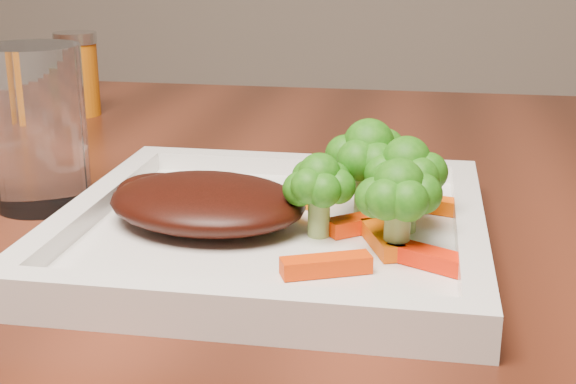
% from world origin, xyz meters
% --- Properties ---
extents(plate, '(0.27, 0.27, 0.01)m').
position_xyz_m(plate, '(0.38, -0.06, 0.76)').
color(plate, white).
rests_on(plate, dining_table).
extents(steak, '(0.15, 0.13, 0.03)m').
position_xyz_m(steak, '(0.34, -0.06, 0.78)').
color(steak, black).
rests_on(steak, plate).
extents(broccoli_0, '(0.07, 0.07, 0.07)m').
position_xyz_m(broccoli_0, '(0.44, -0.03, 0.80)').
color(broccoli_0, '#307213').
rests_on(broccoli_0, plate).
extents(broccoli_1, '(0.08, 0.08, 0.06)m').
position_xyz_m(broccoli_1, '(0.47, -0.05, 0.79)').
color(broccoli_1, '#137517').
rests_on(broccoli_1, plate).
extents(broccoli_2, '(0.06, 0.06, 0.06)m').
position_xyz_m(broccoli_2, '(0.46, -0.09, 0.79)').
color(broccoli_2, '#356B11').
rests_on(broccoli_2, plate).
extents(broccoli_3, '(0.07, 0.07, 0.06)m').
position_xyz_m(broccoli_3, '(0.41, -0.07, 0.79)').
color(broccoli_3, '#106311').
rests_on(broccoli_3, plate).
extents(carrot_0, '(0.05, 0.03, 0.01)m').
position_xyz_m(carrot_0, '(0.42, -0.12, 0.77)').
color(carrot_0, '#DE3603').
rests_on(carrot_0, plate).
extents(carrot_1, '(0.06, 0.04, 0.01)m').
position_xyz_m(carrot_1, '(0.48, -0.11, 0.77)').
color(carrot_1, red).
rests_on(carrot_1, plate).
extents(carrot_3, '(0.05, 0.03, 0.01)m').
position_xyz_m(carrot_3, '(0.49, -0.01, 0.77)').
color(carrot_3, '#FF5604').
rests_on(carrot_3, plate).
extents(carrot_4, '(0.03, 0.05, 0.01)m').
position_xyz_m(carrot_4, '(0.41, 0.01, 0.77)').
color(carrot_4, '#FF7004').
rests_on(carrot_4, plate).
extents(carrot_5, '(0.03, 0.05, 0.01)m').
position_xyz_m(carrot_5, '(0.45, -0.08, 0.77)').
color(carrot_5, '#D54F03').
rests_on(carrot_5, plate).
extents(carrot_6, '(0.05, 0.05, 0.01)m').
position_xyz_m(carrot_6, '(0.44, -0.05, 0.77)').
color(carrot_6, '#F23503').
rests_on(carrot_6, plate).
extents(spice_shaker, '(0.05, 0.05, 0.09)m').
position_xyz_m(spice_shaker, '(0.09, 0.29, 0.80)').
color(spice_shaker, '#BF610A').
rests_on(spice_shaker, dining_table).
extents(drinking_glass, '(0.09, 0.09, 0.12)m').
position_xyz_m(drinking_glass, '(0.20, -0.01, 0.81)').
color(drinking_glass, white).
rests_on(drinking_glass, dining_table).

